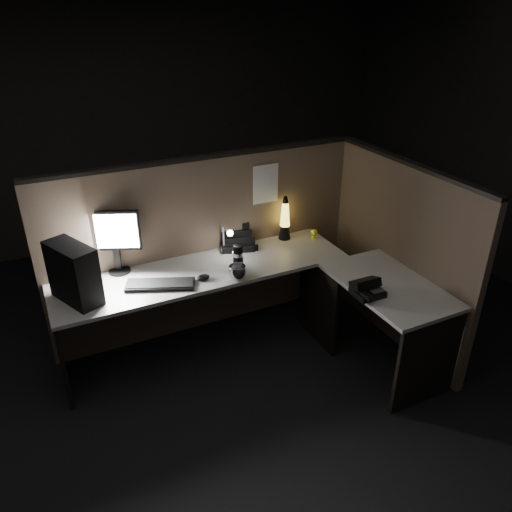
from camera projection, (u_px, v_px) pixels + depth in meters
name	position (u px, v px, depth m)	size (l,w,h in m)	color
floor	(255.00, 384.00, 3.77)	(6.00, 6.00, 0.00)	black
room_shell	(255.00, 179.00, 3.03)	(6.00, 6.00, 6.00)	silver
partition_back	(207.00, 247.00, 4.17)	(2.66, 0.06, 1.50)	brown
partition_right	(398.00, 256.00, 4.03)	(0.06, 1.66, 1.50)	brown
desk	(262.00, 298.00, 3.78)	(2.60, 1.60, 0.73)	#B0AEA6
pc_tower	(74.00, 273.00, 3.38)	(0.18, 0.40, 0.42)	black
monitor	(114.00, 236.00, 3.70)	(0.37, 0.19, 0.50)	black
keyboard	(160.00, 285.00, 3.64)	(0.50, 0.17, 0.02)	black
mouse	(203.00, 277.00, 3.71)	(0.10, 0.07, 0.04)	black
clip_lamp	(227.00, 239.00, 4.02)	(0.05, 0.19, 0.25)	silver
organizer	(237.00, 241.00, 4.20)	(0.33, 0.31, 0.21)	black
lava_lamp	(285.00, 221.00, 4.29)	(0.10, 0.10, 0.39)	black
travel_mug	(238.00, 256.00, 3.85)	(0.08, 0.08, 0.19)	black
steel_mug	(237.00, 272.00, 3.71)	(0.14, 0.14, 0.11)	#B7B7BE
figurine	(314.00, 233.00, 4.34)	(0.06, 0.06, 0.06)	#FEFC28
pinned_paper	(266.00, 184.00, 4.13)	(0.23, 0.00, 0.33)	white
desk_phone	(366.00, 289.00, 3.52)	(0.21, 0.22, 0.12)	black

